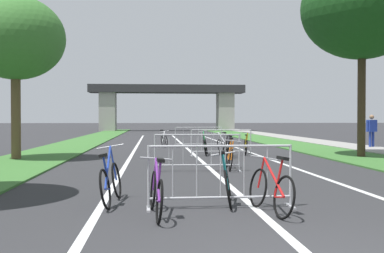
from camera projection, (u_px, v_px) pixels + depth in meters
grass_verge_left at (84, 141)px, 29.26m from camera, size 2.82×62.20×0.05m
grass_verge_right at (271, 141)px, 30.27m from camera, size 2.82×62.20×0.05m
sidewalk_path_right at (308, 140)px, 30.48m from camera, size 2.15×62.20×0.08m
lane_stripe_center at (188, 149)px, 22.34m from camera, size 0.14×35.98×0.01m
lane_stripe_right_lane at (240, 149)px, 22.55m from camera, size 0.14×35.98×0.01m
lane_stripe_left_lane at (135, 149)px, 22.12m from camera, size 0.14×35.98×0.01m
overpass_bridge at (167, 99)px, 55.56m from camera, size 18.59×3.07×5.52m
tree_left_pine_far at (15, 39)px, 16.34m from camera, size 3.49×3.49×5.84m
tree_right_oak_mid at (362, 8)px, 17.33m from camera, size 4.56×4.56×7.61m
crowd_barrier_nearest at (221, 177)px, 7.59m from camera, size 2.44×0.48×1.05m
crowd_barrier_second at (197, 153)px, 12.87m from camera, size 2.44×0.51×1.05m
crowd_barrier_third at (221, 143)px, 18.27m from camera, size 2.43×0.45×1.05m
crowd_barrier_fourth at (199, 137)px, 23.52m from camera, size 2.45×0.55×1.05m
bicycle_purple_0 at (156, 192)px, 6.97m from camera, size 0.52×1.71×0.90m
bicycle_teal_1 at (227, 182)px, 8.00m from camera, size 0.45×1.68×0.94m
bicycle_orange_2 at (230, 157)px, 13.38m from camera, size 0.45×1.67×0.93m
bicycle_blue_3 at (111, 182)px, 8.00m from camera, size 0.50×1.77×1.02m
bicycle_white_4 at (164, 140)px, 23.87m from camera, size 0.48×1.62×0.92m
bicycle_yellow_5 at (246, 146)px, 18.90m from camera, size 0.45×1.62×0.96m
bicycle_silver_6 at (224, 146)px, 18.62m from camera, size 0.67×1.59×0.95m
bicycle_green_7 at (205, 146)px, 18.68m from camera, size 0.45×1.73×1.01m
bicycle_red_8 at (271, 189)px, 7.21m from camera, size 0.47×1.61×0.91m
bicycle_black_9 at (227, 148)px, 17.74m from camera, size 0.45×1.66×0.90m
pedestrian_pushing_bike at (372, 128)px, 22.82m from camera, size 0.59×0.38×1.68m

